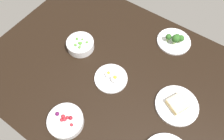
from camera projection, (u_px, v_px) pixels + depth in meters
dining_table at (112, 74)px, 117.02cm from camera, size 138.51×103.96×4.00cm
bowl_berries at (66, 121)px, 98.91cm from camera, size 16.99×16.99×6.09cm
plate_eggs at (111, 78)px, 112.15cm from camera, size 17.64×17.64×4.65cm
plate_sandwich at (177, 105)px, 104.22cm from camera, size 21.44×21.44×4.52cm
bowl_peas at (80, 44)px, 121.32cm from camera, size 15.73×15.73×6.37cm
plate_broccoli at (174, 40)px, 124.00cm from camera, size 19.77×19.77×7.90cm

